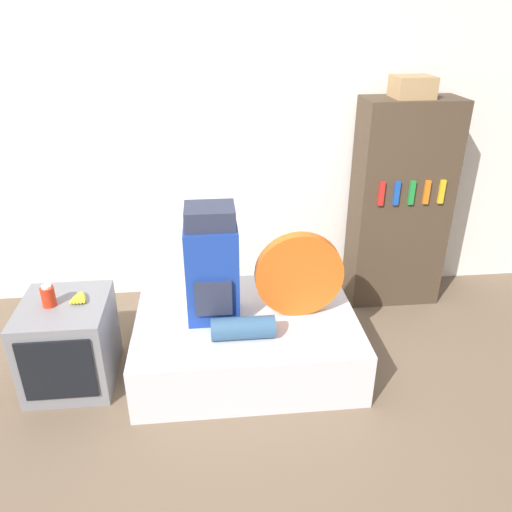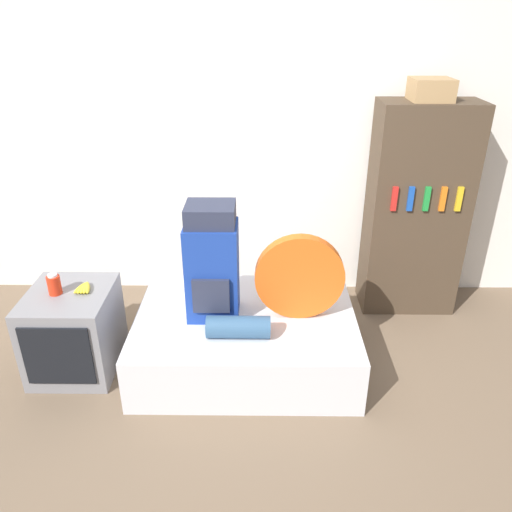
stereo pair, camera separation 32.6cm
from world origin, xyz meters
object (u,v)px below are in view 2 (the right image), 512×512
object	(u,v)px
backpack	(212,264)
television	(74,331)
sleeping_roll	(238,327)
canister	(54,284)
cardboard_box	(431,89)
bookshelf	(416,211)
tent_bag	(300,277)

from	to	relation	value
backpack	television	world-z (taller)	backpack
sleeping_roll	canister	size ratio (longest dim) A/B	2.81
cardboard_box	backpack	bearing A→B (deg)	-152.76
backpack	cardboard_box	size ratio (longest dim) A/B	2.80
sleeping_roll	bookshelf	distance (m)	1.78
canister	sleeping_roll	bearing A→B (deg)	-8.66
bookshelf	sleeping_roll	bearing A→B (deg)	-142.22
sleeping_roll	cardboard_box	distance (m)	2.16
canister	bookshelf	distance (m)	2.74
television	bookshelf	xyz separation A→B (m)	(2.52, 0.88, 0.55)
cardboard_box	bookshelf	bearing A→B (deg)	6.31
tent_bag	bookshelf	bearing A→B (deg)	39.68
cardboard_box	tent_bag	bearing A→B (deg)	-139.66
sleeping_roll	bookshelf	size ratio (longest dim) A/B	0.24
backpack	television	size ratio (longest dim) A/B	1.30
tent_bag	bookshelf	size ratio (longest dim) A/B	0.35
sleeping_roll	cardboard_box	xyz separation A→B (m)	(1.35, 1.06, 1.31)
television	cardboard_box	distance (m)	3.03
tent_bag	television	size ratio (longest dim) A/B	0.97
canister	television	bearing A→B (deg)	0.28
backpack	sleeping_roll	bearing A→B (deg)	-56.77
television	bookshelf	size ratio (longest dim) A/B	0.36
tent_bag	sleeping_roll	bearing A→B (deg)	-147.25
television	canister	distance (m)	0.37
backpack	canister	size ratio (longest dim) A/B	5.46
sleeping_roll	canister	world-z (taller)	canister
tent_bag	television	world-z (taller)	tent_bag
television	backpack	bearing A→B (deg)	5.26
backpack	tent_bag	bearing A→B (deg)	-1.74
tent_bag	canister	world-z (taller)	tent_bag
sleeping_roll	backpack	bearing A→B (deg)	123.23
sleeping_roll	television	distance (m)	1.18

